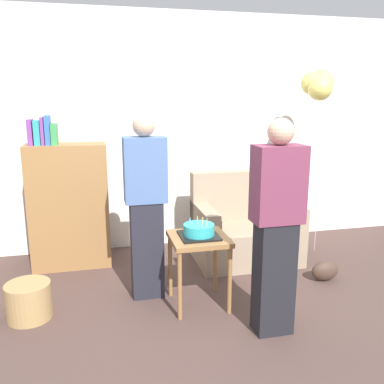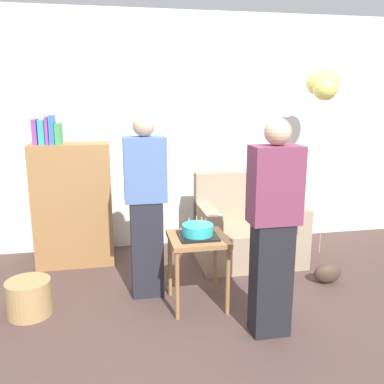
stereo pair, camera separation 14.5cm
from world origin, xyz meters
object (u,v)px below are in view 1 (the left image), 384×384
Objects in this scene: side_table at (199,247)px; bookshelf at (69,204)px; person_blowing_candles at (146,207)px; balloon_bunch at (318,85)px; birthday_cake at (199,231)px; wicker_basket at (29,301)px; person_holding_cake at (276,228)px; couch at (245,230)px; handbag at (325,271)px.

bookshelf is at bearing 133.86° from side_table.
balloon_bunch is at bearing 5.17° from person_blowing_candles.
wicker_basket is (-1.40, 0.10, -0.52)m from birthday_cake.
side_table is 0.76m from person_holding_cake.
couch is at bearing -73.91° from person_holding_cake.
balloon_bunch reaches higher than side_table.
handbag is 1.96m from balloon_bunch.
balloon_bunch reaches higher than couch.
person_holding_cake is 2.12m from balloon_bunch.
bookshelf is 1.13m from person_blowing_candles.
side_table is 2.27m from balloon_bunch.
handbag is at bearing -113.22° from person_holding_cake.
balloon_bunch is at bearing -98.95° from person_holding_cake.
bookshelf is 2.30m from person_holding_cake.
balloon_bunch reaches higher than birthday_cake.
person_blowing_candles is 1.00× the size of person_holding_cake.
person_holding_cake is (0.45, -0.53, 0.16)m from birthday_cake.
person_blowing_candles is 0.79× the size of balloon_bunch.
person_blowing_candles is at bearing -15.42° from person_holding_cake.
balloon_bunch is at bearing -4.58° from bookshelf.
bookshelf reaches higher than side_table.
birthday_cake is (-0.75, -0.89, 0.33)m from couch.
balloon_bunch reaches higher than person_blowing_candles.
balloon_bunch is at bearing 31.19° from birthday_cake.
person_blowing_candles reaches higher than birthday_cake.
wicker_basket is at bearing 176.01° from birthday_cake.
side_table is 0.38× the size of person_holding_cake.
person_blowing_candles and person_holding_cake have the same top height.
person_holding_cake is at bearing -18.68° from wicker_basket.
bookshelf is 0.97× the size of person_holding_cake.
couch is 3.06× the size of wicker_basket.
birthday_cake is at bearing -148.81° from balloon_bunch.
person_holding_cake is at bearing -49.59° from side_table.
birthday_cake reaches higher than side_table.
wicker_basket reaches higher than handbag.
balloon_bunch is at bearing 3.80° from couch.
bookshelf reaches higher than birthday_cake.
person_holding_cake is 0.79× the size of balloon_bunch.
birthday_cake is 0.52m from person_blowing_candles.
couch is 0.69× the size of bookshelf.
person_blowing_candles reaches higher than bookshelf.
couch is at bearing 20.15° from wicker_basket.
side_table is 1.73× the size of wicker_basket.
couch reaches higher than side_table.
bookshelf is at bearing -19.21° from person_holding_cake.
person_blowing_candles reaches higher than couch.
wicker_basket is at bearing 176.01° from side_table.
wicker_basket is (-1.40, 0.10, -0.38)m from side_table.
person_holding_cake is (1.56, -1.68, 0.16)m from bookshelf.
person_blowing_candles is at bearing 176.55° from handbag.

